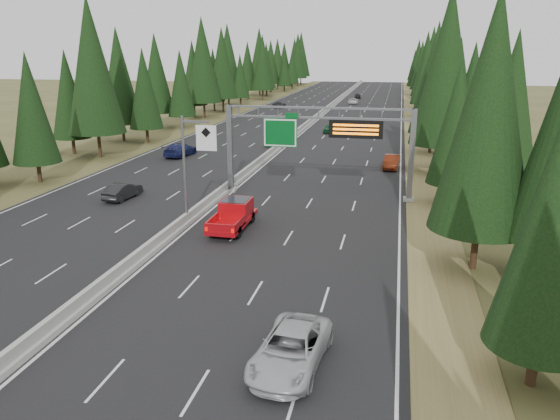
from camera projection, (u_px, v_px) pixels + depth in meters
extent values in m
cube|color=black|center=(308.00, 126.00, 92.19)|extent=(32.00, 260.00, 0.08)
cube|color=olive|center=(416.00, 129.00, 88.59)|extent=(3.60, 260.00, 0.06)
cube|color=#484621|center=(208.00, 123.00, 95.79)|extent=(3.60, 260.00, 0.06)
cube|color=gray|center=(308.00, 125.00, 92.14)|extent=(0.70, 260.00, 0.30)
cube|color=gray|center=(308.00, 123.00, 92.02)|extent=(0.30, 260.00, 0.60)
cube|color=slate|center=(230.00, 149.00, 48.83)|extent=(0.45, 0.45, 7.80)
cube|color=gray|center=(231.00, 190.00, 49.89)|extent=(0.90, 0.90, 0.30)
cube|color=slate|center=(412.00, 156.00, 45.62)|extent=(0.45, 0.45, 7.80)
cube|color=gray|center=(409.00, 199.00, 46.69)|extent=(0.90, 0.90, 0.30)
cube|color=slate|center=(319.00, 108.00, 46.14)|extent=(15.85, 0.35, 0.16)
cube|color=slate|center=(318.00, 118.00, 46.38)|extent=(15.85, 0.35, 0.16)
cube|color=#054C19|center=(280.00, 133.00, 47.18)|extent=(3.00, 0.10, 2.50)
cube|color=silver|center=(280.00, 133.00, 47.13)|extent=(2.85, 0.02, 2.35)
cube|color=#054C19|center=(292.00, 115.00, 46.55)|extent=(1.10, 0.10, 0.45)
cube|color=black|center=(356.00, 129.00, 45.68)|extent=(4.50, 0.40, 1.50)
cube|color=orange|center=(356.00, 125.00, 45.37)|extent=(3.80, 0.02, 0.18)
cube|color=orange|center=(356.00, 130.00, 45.47)|extent=(3.80, 0.02, 0.18)
cube|color=orange|center=(355.00, 134.00, 45.57)|extent=(3.80, 0.02, 0.18)
cylinder|color=slate|center=(185.00, 171.00, 39.50)|extent=(0.20, 0.20, 8.00)
cube|color=gray|center=(187.00, 222.00, 40.61)|extent=(0.50, 0.50, 0.20)
cube|color=slate|center=(195.00, 122.00, 38.27)|extent=(2.00, 0.15, 0.15)
cube|color=silver|center=(206.00, 138.00, 38.31)|extent=(1.50, 0.06, 1.80)
cylinder|color=black|center=(533.00, 364.00, 21.10)|extent=(0.40, 0.40, 1.80)
cone|color=black|center=(554.00, 226.00, 19.50)|extent=(4.05, 4.05, 9.45)
cylinder|color=black|center=(475.00, 248.00, 32.21)|extent=(0.40, 0.40, 2.56)
cone|color=black|center=(489.00, 112.00, 29.94)|extent=(5.75, 5.75, 13.42)
cylinder|color=black|center=(558.00, 262.00, 29.90)|extent=(0.40, 0.40, 2.72)
cylinder|color=black|center=(450.00, 194.00, 45.63)|extent=(0.40, 0.40, 1.89)
cone|color=black|center=(456.00, 123.00, 43.95)|extent=(4.25, 4.25, 9.91)
cylinder|color=black|center=(501.00, 191.00, 45.72)|extent=(0.40, 0.40, 2.27)
cone|color=black|center=(511.00, 106.00, 43.70)|extent=(5.11, 5.11, 11.92)
cylinder|color=black|center=(439.00, 158.00, 57.60)|extent=(0.40, 0.40, 3.01)
cone|color=black|center=(447.00, 66.00, 54.93)|extent=(6.77, 6.77, 15.79)
cylinder|color=black|center=(484.00, 169.00, 54.79)|extent=(0.40, 0.40, 1.94)
cone|color=black|center=(491.00, 108.00, 53.07)|extent=(4.36, 4.36, 10.17)
cylinder|color=black|center=(430.00, 143.00, 68.29)|extent=(0.40, 0.40, 2.54)
cone|color=black|center=(435.00, 78.00, 66.03)|extent=(5.71, 5.71, 13.32)
cylinder|color=black|center=(467.00, 145.00, 67.66)|extent=(0.40, 0.40, 2.16)
cone|color=black|center=(472.00, 90.00, 65.74)|extent=(4.86, 4.86, 11.34)
cylinder|color=black|center=(436.00, 130.00, 81.38)|extent=(0.40, 0.40, 1.85)
cone|color=black|center=(440.00, 91.00, 79.74)|extent=(4.16, 4.16, 9.71)
cylinder|color=black|center=(453.00, 129.00, 82.09)|extent=(0.40, 0.40, 1.95)
cone|color=black|center=(457.00, 88.00, 80.35)|extent=(4.39, 4.39, 10.24)
cylinder|color=black|center=(425.00, 120.00, 92.71)|extent=(0.40, 0.40, 1.98)
cone|color=black|center=(427.00, 83.00, 90.96)|extent=(4.45, 4.45, 10.37)
cylinder|color=black|center=(455.00, 117.00, 94.40)|extent=(0.40, 0.40, 2.34)
cone|color=black|center=(459.00, 74.00, 92.33)|extent=(5.26, 5.26, 12.27)
cylinder|color=black|center=(423.00, 110.00, 105.45)|extent=(0.40, 0.40, 2.37)
cone|color=black|center=(426.00, 71.00, 103.34)|extent=(5.34, 5.34, 12.46)
cylinder|color=black|center=(447.00, 111.00, 105.39)|extent=(0.40, 0.40, 1.88)
cone|color=black|center=(450.00, 80.00, 103.72)|extent=(4.23, 4.23, 9.88)
cylinder|color=black|center=(423.00, 102.00, 119.03)|extent=(0.40, 0.40, 2.61)
cone|color=black|center=(426.00, 64.00, 116.71)|extent=(5.88, 5.88, 13.71)
cylinder|color=black|center=(447.00, 105.00, 116.36)|extent=(0.40, 0.40, 2.01)
cone|color=black|center=(450.00, 75.00, 114.57)|extent=(4.53, 4.53, 10.56)
cylinder|color=black|center=(425.00, 98.00, 131.44)|extent=(0.40, 0.40, 2.15)
cone|color=black|center=(427.00, 70.00, 129.53)|extent=(4.85, 4.85, 11.31)
cylinder|color=black|center=(435.00, 97.00, 131.10)|extent=(0.40, 0.40, 2.73)
cone|color=black|center=(438.00, 61.00, 128.68)|extent=(6.15, 6.15, 14.34)
cylinder|color=black|center=(419.00, 94.00, 143.35)|extent=(0.40, 0.40, 2.35)
cone|color=black|center=(421.00, 65.00, 141.25)|extent=(5.30, 5.30, 12.36)
cylinder|color=black|center=(433.00, 94.00, 141.19)|extent=(0.40, 0.40, 2.46)
cone|color=black|center=(435.00, 64.00, 139.01)|extent=(5.53, 5.53, 12.90)
cylinder|color=black|center=(416.00, 91.00, 153.97)|extent=(0.40, 0.40, 2.43)
cone|color=black|center=(418.00, 63.00, 151.81)|extent=(5.47, 5.47, 12.77)
cylinder|color=black|center=(430.00, 89.00, 155.22)|extent=(0.40, 0.40, 2.99)
cone|color=black|center=(432.00, 55.00, 152.56)|extent=(6.73, 6.73, 15.71)
cylinder|color=black|center=(419.00, 88.00, 166.53)|extent=(0.40, 0.40, 2.22)
cone|color=black|center=(421.00, 64.00, 164.56)|extent=(5.00, 5.00, 11.67)
cylinder|color=black|center=(428.00, 87.00, 166.87)|extent=(0.40, 0.40, 2.55)
cone|color=black|center=(430.00, 60.00, 164.61)|extent=(5.73, 5.73, 13.37)
cylinder|color=black|center=(416.00, 85.00, 181.81)|extent=(0.40, 0.40, 1.99)
cone|color=black|center=(418.00, 66.00, 180.04)|extent=(4.47, 4.47, 10.43)
cylinder|color=black|center=(431.00, 84.00, 180.13)|extent=(0.40, 0.40, 2.61)
cone|color=black|center=(433.00, 59.00, 177.81)|extent=(5.88, 5.88, 13.71)
cylinder|color=black|center=(413.00, 83.00, 191.01)|extent=(0.40, 0.40, 1.99)
cone|color=black|center=(415.00, 65.00, 189.25)|extent=(4.47, 4.47, 10.44)
cylinder|color=black|center=(429.00, 83.00, 190.07)|extent=(0.40, 0.40, 1.84)
cone|color=black|center=(431.00, 66.00, 188.43)|extent=(4.15, 4.15, 9.68)
cylinder|color=black|center=(39.00, 172.00, 53.24)|extent=(0.40, 0.40, 1.99)
cone|color=black|center=(31.00, 108.00, 51.47)|extent=(4.48, 4.48, 10.46)
cylinder|color=black|center=(99.00, 145.00, 65.55)|extent=(0.40, 0.40, 2.96)
cone|color=black|center=(92.00, 65.00, 62.91)|extent=(6.67, 6.67, 15.55)
cylinder|color=black|center=(74.00, 146.00, 67.62)|extent=(0.40, 0.40, 2.02)
cone|color=black|center=(68.00, 94.00, 65.83)|extent=(4.54, 4.54, 10.60)
cylinder|color=black|center=(147.00, 136.00, 75.68)|extent=(0.40, 0.40, 2.05)
cone|color=black|center=(144.00, 88.00, 73.86)|extent=(4.61, 4.61, 10.76)
cylinder|color=black|center=(123.00, 132.00, 77.43)|extent=(0.40, 0.40, 2.49)
cone|color=black|center=(119.00, 76.00, 75.21)|extent=(5.61, 5.61, 13.08)
cylinder|color=black|center=(183.00, 122.00, 89.69)|extent=(0.40, 0.40, 2.00)
cone|color=black|center=(181.00, 83.00, 87.91)|extent=(4.51, 4.51, 10.52)
cylinder|color=black|center=(159.00, 120.00, 90.91)|extent=(0.40, 0.40, 2.42)
cone|color=black|center=(156.00, 73.00, 88.76)|extent=(5.45, 5.45, 12.71)
cylinder|color=black|center=(204.00, 110.00, 102.94)|extent=(0.40, 0.40, 2.93)
cone|color=black|center=(202.00, 60.00, 100.34)|extent=(6.59, 6.59, 15.37)
cylinder|color=black|center=(195.00, 111.00, 104.56)|extent=(0.40, 0.40, 2.27)
cone|color=black|center=(193.00, 73.00, 102.55)|extent=(5.10, 5.10, 11.90)
cylinder|color=black|center=(223.00, 105.00, 113.72)|extent=(0.40, 0.40, 2.71)
cone|color=black|center=(222.00, 63.00, 111.31)|extent=(6.10, 6.10, 14.24)
cylinder|color=black|center=(214.00, 106.00, 115.15)|extent=(0.40, 0.40, 2.04)
cone|color=black|center=(213.00, 75.00, 113.34)|extent=(4.58, 4.58, 10.69)
cylinder|color=black|center=(241.00, 102.00, 125.20)|extent=(0.40, 0.40, 1.85)
cone|color=black|center=(240.00, 76.00, 123.56)|extent=(4.17, 4.17, 9.72)
cylinder|color=black|center=(229.00, 98.00, 127.42)|extent=(0.40, 0.40, 2.91)
cone|color=black|center=(228.00, 58.00, 124.84)|extent=(6.55, 6.55, 15.29)
cylinder|color=black|center=(263.00, 95.00, 138.80)|extent=(0.40, 0.40, 2.57)
cone|color=black|center=(263.00, 62.00, 136.51)|extent=(5.78, 5.78, 13.49)
cylinder|color=black|center=(248.00, 95.00, 141.10)|extent=(0.40, 0.40, 2.32)
cone|color=black|center=(248.00, 66.00, 139.04)|extent=(5.21, 5.21, 12.16)
cylinder|color=black|center=(267.00, 92.00, 150.03)|extent=(0.40, 0.40, 2.28)
cone|color=black|center=(266.00, 65.00, 148.01)|extent=(5.12, 5.12, 11.95)
cylinder|color=black|center=(260.00, 90.00, 153.73)|extent=(0.40, 0.40, 2.92)
cone|color=black|center=(259.00, 56.00, 151.14)|extent=(6.57, 6.57, 15.33)
cylinder|color=black|center=(284.00, 89.00, 163.90)|extent=(0.40, 0.40, 1.87)
cone|color=black|center=(284.00, 69.00, 162.24)|extent=(4.21, 4.21, 9.82)
cylinder|color=black|center=(271.00, 88.00, 165.00)|extent=(0.40, 0.40, 2.43)
cone|color=black|center=(271.00, 62.00, 162.84)|extent=(5.47, 5.47, 12.77)
cylinder|color=black|center=(292.00, 86.00, 174.75)|extent=(0.40, 0.40, 1.98)
cone|color=black|center=(292.00, 66.00, 172.99)|extent=(4.44, 4.44, 10.37)
cylinder|color=black|center=(278.00, 85.00, 176.76)|extent=(0.40, 0.40, 2.53)
cone|color=black|center=(278.00, 60.00, 174.51)|extent=(5.69, 5.69, 13.27)
cylinder|color=black|center=(298.00, 82.00, 188.49)|extent=(0.40, 0.40, 2.85)
cone|color=black|center=(298.00, 55.00, 185.95)|extent=(6.42, 6.42, 14.97)
cylinder|color=black|center=(284.00, 83.00, 190.45)|extent=(0.40, 0.40, 2.38)
cone|color=black|center=(284.00, 61.00, 188.34)|extent=(5.36, 5.36, 12.50)
cylinder|color=black|center=(301.00, 80.00, 199.91)|extent=(0.40, 0.40, 2.96)
cone|color=black|center=(301.00, 54.00, 197.28)|extent=(6.66, 6.66, 15.55)
cylinder|color=black|center=(294.00, 80.00, 201.03)|extent=(0.40, 0.40, 2.64)
cone|color=black|center=(295.00, 57.00, 198.69)|extent=(5.93, 5.93, 13.84)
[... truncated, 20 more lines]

